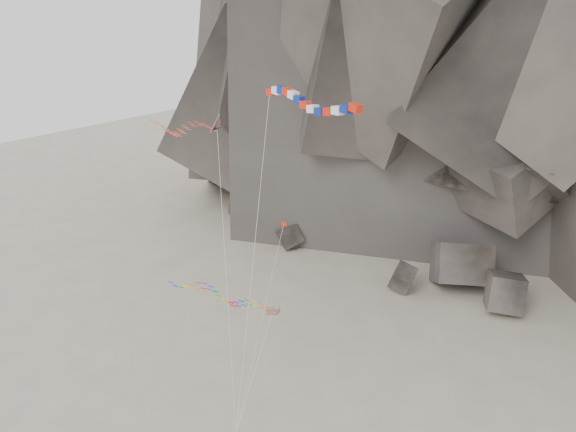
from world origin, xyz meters
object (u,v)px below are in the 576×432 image
Objects in this scene: delta_kite at (178,127)px; banner_kite at (307,103)px; parafoil_kite at (216,293)px; pennant_kite at (270,282)px.

delta_kite is 17.85m from banner_kite.
parafoil_kite is at bearing -17.83° from delta_kite.
banner_kite is at bearing -25.35° from delta_kite.
banner_kite reaches higher than parafoil_kite.
parafoil_kite is at bearing 157.95° from pennant_kite.
banner_kite is at bearing 4.73° from pennant_kite.
banner_kite is (16.98, -3.34, 4.41)m from delta_kite.
delta_kite is at bearing 148.18° from parafoil_kite.
pennant_kite is (9.80, -3.48, 5.81)m from parafoil_kite.
parafoil_kite is (4.03, -0.25, -16.22)m from delta_kite.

